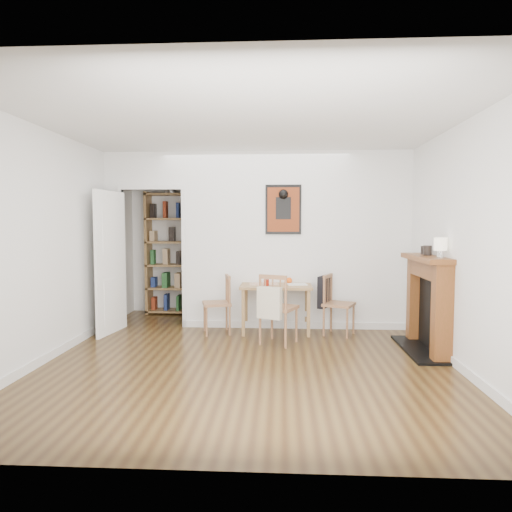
# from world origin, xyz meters

# --- Properties ---
(ground) EXTENTS (5.20, 5.20, 0.00)m
(ground) POSITION_xyz_m (0.00, 0.00, 0.00)
(ground) COLOR #4F3919
(ground) RESTS_ON ground
(room_shell) EXTENTS (5.20, 5.20, 5.20)m
(room_shell) POSITION_xyz_m (0.10, 1.34, 1.30)
(room_shell) COLOR silver
(room_shell) RESTS_ON ground
(dining_table) EXTENTS (1.00, 0.64, 0.68)m
(dining_table) POSITION_xyz_m (0.30, 1.10, 0.60)
(dining_table) COLOR olive
(dining_table) RESTS_ON ground
(chair_left) EXTENTS (0.51, 0.51, 0.83)m
(chair_left) POSITION_xyz_m (-0.53, 0.98, 0.41)
(chair_left) COLOR #986C46
(chair_left) RESTS_ON ground
(chair_right) EXTENTS (0.59, 0.56, 0.85)m
(chair_right) POSITION_xyz_m (1.16, 0.98, 0.44)
(chair_right) COLOR #986C46
(chair_right) RESTS_ON ground
(chair_front) EXTENTS (0.60, 0.63, 0.91)m
(chair_front) POSITION_xyz_m (0.33, 0.47, 0.46)
(chair_front) COLOR #986C46
(chair_front) RESTS_ON ground
(bookshelf) EXTENTS (0.88, 0.35, 2.09)m
(bookshelf) POSITION_xyz_m (-1.50, 2.40, 1.03)
(bookshelf) COLOR olive
(bookshelf) RESTS_ON ground
(fireplace) EXTENTS (0.45, 1.25, 1.16)m
(fireplace) POSITION_xyz_m (2.16, 0.25, 0.62)
(fireplace) COLOR brown
(fireplace) RESTS_ON ground
(red_glass) EXTENTS (0.07, 0.07, 0.09)m
(red_glass) POSITION_xyz_m (0.17, 0.97, 0.73)
(red_glass) COLOR maroon
(red_glass) RESTS_ON dining_table
(orange_fruit) EXTENTS (0.09, 0.09, 0.09)m
(orange_fruit) POSITION_xyz_m (0.49, 1.23, 0.73)
(orange_fruit) COLOR #E9510C
(orange_fruit) RESTS_ON dining_table
(placemat) EXTENTS (0.44, 0.35, 0.00)m
(placemat) POSITION_xyz_m (0.12, 1.16, 0.68)
(placemat) COLOR beige
(placemat) RESTS_ON dining_table
(notebook) EXTENTS (0.29, 0.23, 0.01)m
(notebook) POSITION_xyz_m (0.60, 1.10, 0.69)
(notebook) COLOR silver
(notebook) RESTS_ON dining_table
(mantel_lamp) EXTENTS (0.15, 0.15, 0.23)m
(mantel_lamp) POSITION_xyz_m (2.15, -0.12, 1.30)
(mantel_lamp) COLOR silver
(mantel_lamp) RESTS_ON fireplace
(ceramic_jar_a) EXTENTS (0.10, 0.10, 0.12)m
(ceramic_jar_a) POSITION_xyz_m (2.14, 0.30, 1.22)
(ceramic_jar_a) COLOR black
(ceramic_jar_a) RESTS_ON fireplace
(ceramic_jar_b) EXTENTS (0.08, 0.08, 0.11)m
(ceramic_jar_b) POSITION_xyz_m (2.16, 0.49, 1.21)
(ceramic_jar_b) COLOR black
(ceramic_jar_b) RESTS_ON fireplace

